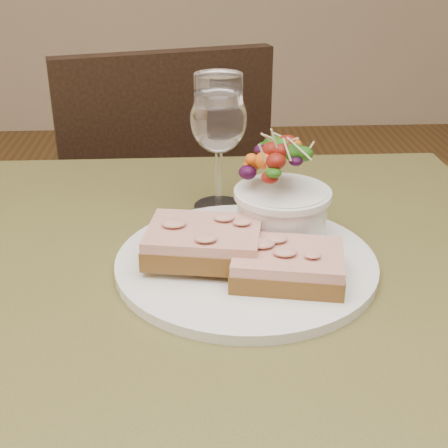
{
  "coord_description": "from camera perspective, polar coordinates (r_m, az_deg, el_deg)",
  "views": [
    {
      "loc": [
        -0.02,
        -0.61,
        1.11
      ],
      "look_at": [
        0.01,
        0.01,
        0.81
      ],
      "focal_mm": 50.0,
      "sensor_mm": 36.0,
      "label": 1
    }
  ],
  "objects": [
    {
      "name": "dinner_plate",
      "position": [
        0.73,
        2.02,
        -3.55
      ],
      "size": [
        0.3,
        0.3,
        0.01
      ],
      "primitive_type": "cylinder",
      "color": "white",
      "rests_on": "cafe_table"
    },
    {
      "name": "salad_bowl",
      "position": [
        0.76,
        5.39,
        3.0
      ],
      "size": [
        0.11,
        0.11,
        0.13
      ],
      "color": "white",
      "rests_on": "dinner_plate"
    },
    {
      "name": "garnish",
      "position": [
        0.79,
        -2.53,
        0.17
      ],
      "size": [
        0.05,
        0.04,
        0.02
      ],
      "color": "#12380A",
      "rests_on": "dinner_plate"
    },
    {
      "name": "ramekin",
      "position": [
        0.71,
        -4.15,
        -2.02
      ],
      "size": [
        0.07,
        0.07,
        0.04
      ],
      "color": "silver",
      "rests_on": "dinner_plate"
    },
    {
      "name": "sandwich_back",
      "position": [
        0.71,
        -1.85,
        -1.64
      ],
      "size": [
        0.14,
        0.12,
        0.03
      ],
      "rotation": [
        0.0,
        0.0,
        -0.17
      ],
      "color": "#493113",
      "rests_on": "dinner_plate"
    },
    {
      "name": "cafe_table",
      "position": [
        0.77,
        -0.87,
        -11.28
      ],
      "size": [
        0.8,
        0.8,
        0.75
      ],
      "color": "#4C4320",
      "rests_on": "ground"
    },
    {
      "name": "chair_far",
      "position": [
        1.57,
        -6.05,
        -5.73
      ],
      "size": [
        0.52,
        0.52,
        0.9
      ],
      "rotation": [
        0.0,
        0.0,
        3.41
      ],
      "color": "black",
      "rests_on": "ground"
    },
    {
      "name": "wine_glass",
      "position": [
        0.84,
        -0.51,
        9.18
      ],
      "size": [
        0.08,
        0.08,
        0.18
      ],
      "color": "white",
      "rests_on": "cafe_table"
    },
    {
      "name": "sandwich_front",
      "position": [
        0.68,
        5.88,
        -3.72
      ],
      "size": [
        0.13,
        0.11,
        0.03
      ],
      "rotation": [
        0.0,
        0.0,
        -0.19
      ],
      "color": "#493113",
      "rests_on": "dinner_plate"
    }
  ]
}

